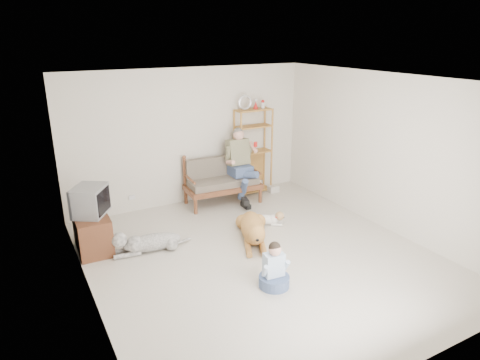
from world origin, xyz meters
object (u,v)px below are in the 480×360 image
golden_retriever (253,229)px  loveseat (221,180)px  etagere (253,151)px  tv_stand (92,232)px

golden_retriever → loveseat: bearing=105.1°
loveseat → etagere: 0.99m
tv_stand → golden_retriever: tv_stand is taller
tv_stand → golden_retriever: (2.42, -0.97, -0.10)m
etagere → tv_stand: 3.78m
loveseat → tv_stand: loveseat is taller
tv_stand → etagere: bearing=17.8°
tv_stand → golden_retriever: 2.61m
etagere → tv_stand: (-3.58, -1.03, -0.64)m
loveseat → golden_retriever: (-0.31, -1.81, -0.29)m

